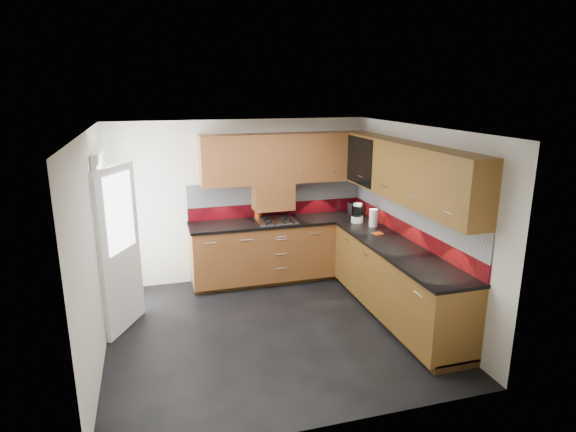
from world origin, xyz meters
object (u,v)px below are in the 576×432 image
object	(u,v)px
gas_hob	(276,220)
food_processor	(357,214)
toaster	(355,208)
utensil_pot	(258,212)

from	to	relation	value
gas_hob	food_processor	bearing A→B (deg)	-19.18
gas_hob	toaster	distance (m)	1.31
utensil_pot	toaster	xyz separation A→B (m)	(1.52, -0.14, -0.01)
utensil_pot	food_processor	distance (m)	1.47
gas_hob	food_processor	distance (m)	1.19
gas_hob	utensil_pot	size ratio (longest dim) A/B	1.50
utensil_pot	toaster	distance (m)	1.52
gas_hob	toaster	bearing A→B (deg)	4.15
food_processor	toaster	bearing A→B (deg)	69.31
toaster	food_processor	bearing A→B (deg)	-110.69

